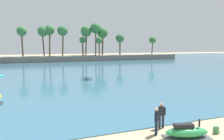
{
  "coord_description": "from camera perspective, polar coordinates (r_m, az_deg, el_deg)",
  "views": [
    {
      "loc": [
        -7.95,
        -3.68,
        5.38
      ],
      "look_at": [
        -0.33,
        15.87,
        3.04
      ],
      "focal_mm": 36.42,
      "sensor_mm": 36.0,
      "label": 1
    }
  ],
  "objects": [
    {
      "name": "person_at_waterline",
      "position": [
        15.25,
        12.3,
        -10.9
      ],
      "size": [
        0.52,
        0.3,
        1.67
      ],
      "color": "#23232D",
      "rests_on": "ground"
    },
    {
      "name": "person_rigging_by_gear",
      "position": [
        14.12,
        11.07,
        -12.29
      ],
      "size": [
        0.37,
        0.45,
        1.67
      ],
      "color": "#141E33",
      "rests_on": "ground"
    },
    {
      "name": "palm_headland",
      "position": [
        75.15,
        -13.69,
        4.55
      ],
      "size": [
        90.9,
        6.28,
        12.75
      ],
      "color": "slate",
      "rests_on": "ground"
    },
    {
      "name": "sea",
      "position": [
        64.0,
        -14.08,
        1.37
      ],
      "size": [
        220.0,
        101.98,
        0.06
      ],
      "primitive_type": "cube",
      "color": "#386B84",
      "rests_on": "ground"
    },
    {
      "name": "backpack_near_kite",
      "position": [
        15.62,
        24.68,
        -13.58
      ],
      "size": [
        0.32,
        0.3,
        0.44
      ],
      "color": "#47844C",
      "rests_on": "ground"
    },
    {
      "name": "watercraft_on_trailer",
      "position": [
        13.7,
        18.2,
        -14.76
      ],
      "size": [
        2.78,
        1.69,
        1.28
      ],
      "color": "#4C4C51",
      "rests_on": "ground"
    }
  ]
}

